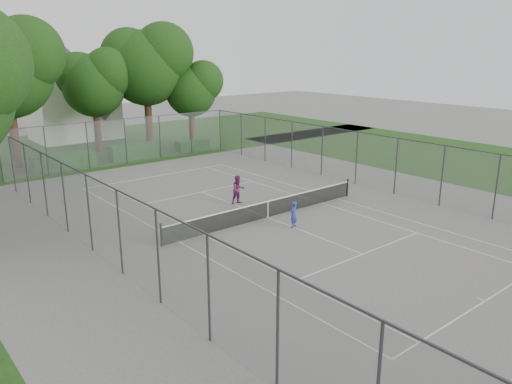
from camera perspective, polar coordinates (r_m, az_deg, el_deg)
ground at (r=26.65m, az=1.37°, el=-2.94°), size 120.00×120.00×0.00m
grass_far at (r=48.76m, az=-19.06°, el=4.91°), size 60.00×20.00×0.00m
grass_right at (r=43.81m, az=23.78°, el=3.25°), size 16.00×40.00×0.00m
court_markings at (r=26.65m, az=1.37°, el=-2.93°), size 11.03×23.83×0.01m
tennis_net at (r=26.49m, az=1.37°, el=-1.89°), size 12.87×0.10×1.10m
perimeter_fence at (r=26.12m, az=1.39°, el=0.82°), size 18.08×34.08×3.52m
tree_far_left at (r=41.31m, az=-26.61°, el=12.89°), size 7.67×7.01×11.03m
tree_far_midleft at (r=45.89m, az=-17.97°, el=12.06°), size 6.17×5.64×8.87m
tree_far_midright at (r=46.95m, az=-12.39°, el=14.35°), size 7.67×7.01×11.03m
tree_far_right at (r=47.28m, az=-7.36°, el=11.81°), size 5.37×4.90×7.71m
hedge_left at (r=40.09m, az=-21.14°, el=3.29°), size 4.57×1.37×1.14m
hedge_mid at (r=42.01m, az=-13.88°, el=4.51°), size 3.92×1.12×1.23m
hedge_right at (r=44.88m, az=-7.27°, el=5.35°), size 2.97×1.09×0.89m
house at (r=53.01m, az=-20.22°, el=9.84°), size 7.66×5.94×9.54m
girl_player at (r=25.10m, az=4.31°, el=-2.56°), size 0.58×0.48×1.36m
woman_player at (r=28.80m, az=-2.05°, el=0.26°), size 0.87×0.71×1.68m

